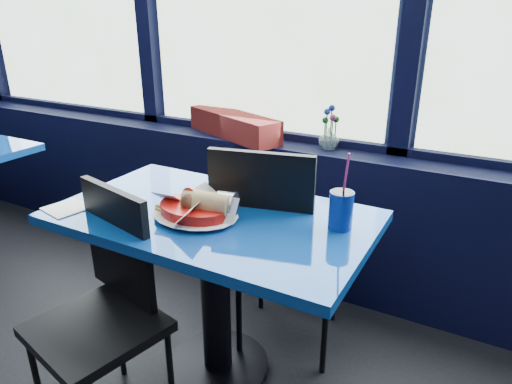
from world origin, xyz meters
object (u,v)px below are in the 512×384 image
at_px(near_table, 214,255).
at_px(soda_cup, 341,209).
at_px(chair_near_back, 280,239).
at_px(flower_vase, 329,136).
at_px(food_basket, 197,208).
at_px(chair_near_front, 106,297).
at_px(planter_box, 234,125).
at_px(ketchup_bottle, 287,184).

distance_m(near_table, soda_cup, 0.54).
distance_m(near_table, chair_near_back, 0.30).
xyz_separation_m(near_table, chair_near_back, (0.16, 0.26, -0.01)).
bearing_deg(flower_vase, food_basket, -100.06).
xyz_separation_m(chair_near_front, chair_near_back, (0.39, 0.61, 0.05)).
relative_size(chair_near_back, soda_cup, 3.40).
xyz_separation_m(planter_box, soda_cup, (0.89, -0.74, -0.04)).
bearing_deg(food_basket, ketchup_bottle, 64.75).
distance_m(chair_near_front, food_basket, 0.45).
distance_m(flower_vase, ketchup_bottle, 0.67).
bearing_deg(near_table, soda_cup, 13.20).
distance_m(near_table, ketchup_bottle, 0.40).
bearing_deg(soda_cup, flower_vase, 113.14).
distance_m(food_basket, ketchup_bottle, 0.36).
distance_m(planter_box, soda_cup, 1.16).
bearing_deg(near_table, ketchup_bottle, 43.12).
height_order(planter_box, ketchup_bottle, ketchup_bottle).
distance_m(chair_near_back, ketchup_bottle, 0.29).
relative_size(near_table, soda_cup, 4.18).
bearing_deg(chair_near_back, planter_box, -58.62).
relative_size(planter_box, ketchup_bottle, 3.30).
distance_m(chair_near_back, food_basket, 0.44).
height_order(planter_box, food_basket, planter_box).
xyz_separation_m(near_table, chair_near_front, (-0.23, -0.35, -0.06)).
xyz_separation_m(food_basket, ketchup_bottle, (0.24, 0.27, 0.05)).
xyz_separation_m(flower_vase, food_basket, (-0.17, -0.93, -0.08)).
relative_size(chair_near_front, soda_cup, 3.09).
bearing_deg(food_basket, soda_cup, 36.18).
distance_m(near_table, flower_vase, 0.93).
distance_m(chair_near_front, flower_vase, 1.33).
distance_m(chair_near_front, soda_cup, 0.89).
bearing_deg(chair_near_back, near_table, 44.50).
bearing_deg(ketchup_bottle, flower_vase, 96.20).
bearing_deg(planter_box, flower_vase, 24.65).
bearing_deg(chair_near_back, chair_near_front, 44.09).
relative_size(chair_near_front, ketchup_bottle, 4.44).
xyz_separation_m(chair_near_front, flower_vase, (0.37, 1.22, 0.36)).
height_order(chair_near_front, food_basket, chair_near_front).
bearing_deg(chair_near_front, chair_near_back, 70.20).
bearing_deg(flower_vase, near_table, -99.31).
bearing_deg(soda_cup, chair_near_back, 154.17).
height_order(planter_box, soda_cup, soda_cup).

